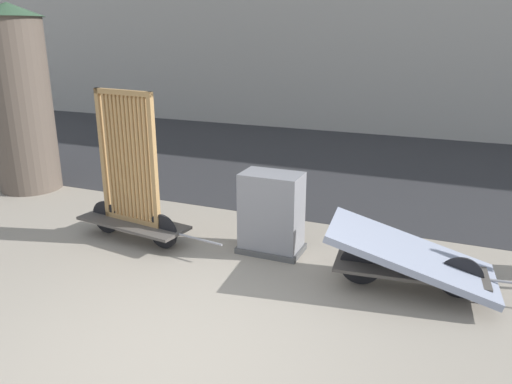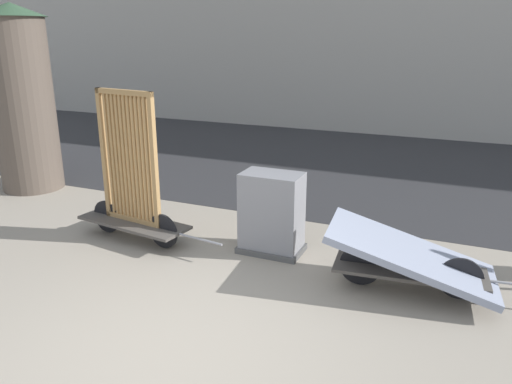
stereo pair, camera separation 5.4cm
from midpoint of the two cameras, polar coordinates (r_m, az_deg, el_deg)
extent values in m
plane|color=gray|center=(5.02, -9.79, -17.66)|extent=(60.00, 60.00, 0.00)
cube|color=#2D2D30|center=(11.63, 10.96, 3.07)|extent=(56.00, 7.65, 0.01)
cube|color=#4C4742|center=(7.44, -13.60, -3.39)|extent=(1.78, 0.81, 0.04)
cylinder|color=black|center=(7.09, -10.36, -4.42)|extent=(0.50, 0.10, 0.50)
cylinder|color=black|center=(7.83, -16.51, -2.71)|extent=(0.50, 0.10, 0.50)
cylinder|color=gray|center=(6.70, -6.16, -5.40)|extent=(0.70, 0.13, 0.03)
cube|color=#A87F4C|center=(7.43, -13.63, -2.99)|extent=(1.02, 0.21, 0.07)
cube|color=#A87F4C|center=(7.01, -14.72, 10.97)|extent=(1.02, 0.21, 0.07)
cube|color=#A87F4C|center=(7.50, -16.74, 4.19)|extent=(0.08, 0.08, 1.88)
cube|color=#A87F4C|center=(6.84, -11.33, 3.34)|extent=(0.08, 0.08, 1.88)
cube|color=#A87F4C|center=(7.42, -16.17, 4.10)|extent=(0.04, 0.05, 1.81)
cube|color=#A87F4C|center=(7.37, -15.78, 4.04)|extent=(0.04, 0.05, 1.81)
cube|color=#A87F4C|center=(7.32, -15.38, 3.98)|extent=(0.04, 0.05, 1.81)
cube|color=#A87F4C|center=(7.27, -14.98, 3.92)|extent=(0.04, 0.05, 1.81)
cube|color=#A87F4C|center=(7.21, -14.57, 3.85)|extent=(0.04, 0.05, 1.81)
cube|color=#A87F4C|center=(7.16, -14.16, 3.79)|extent=(0.04, 0.05, 1.81)
cube|color=#A87F4C|center=(7.11, -13.74, 3.72)|extent=(0.04, 0.05, 1.81)
cube|color=#A87F4C|center=(7.06, -13.31, 3.65)|extent=(0.04, 0.05, 1.81)
cube|color=#A87F4C|center=(7.01, -12.88, 3.59)|extent=(0.04, 0.05, 1.81)
cube|color=#A87F4C|center=(6.96, -12.44, 3.52)|extent=(0.04, 0.05, 1.81)
cube|color=#A87F4C|center=(6.91, -11.99, 3.45)|extent=(0.04, 0.05, 1.81)
cube|color=#4C4742|center=(6.11, 17.35, -8.53)|extent=(1.76, 0.75, 0.04)
cylinder|color=black|center=(6.16, 22.56, -9.13)|extent=(0.50, 0.08, 0.50)
cylinder|color=black|center=(6.13, 12.09, -8.19)|extent=(0.50, 0.08, 0.50)
cube|color=#8C93A8|center=(6.03, 17.52, -6.84)|extent=(1.99, 1.18, 0.62)
cube|color=#4C4C4C|center=(6.95, 1.99, -6.46)|extent=(0.86, 0.56, 0.08)
cube|color=gray|center=(6.75, 2.04, -2.44)|extent=(0.80, 0.50, 1.12)
cylinder|color=brown|center=(10.34, -24.91, 8.86)|extent=(1.12, 1.12, 3.16)
cone|color=#335138|center=(10.26, -26.19, 18.24)|extent=(1.25, 1.25, 0.24)
camera|label=1|loc=(0.03, -89.75, 0.08)|focal=35.00mm
camera|label=2|loc=(0.03, 90.25, -0.08)|focal=35.00mm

